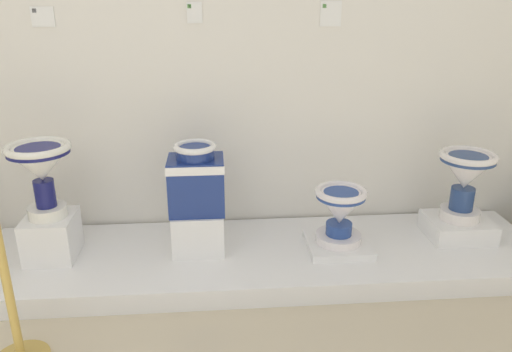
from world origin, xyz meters
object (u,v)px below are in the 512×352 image
info_placard_second (194,12)px  stanchion_post_near_left (12,310)px  info_placard_third (331,14)px  plinth_block_broad_patterned (52,236)px  info_placard_first (43,17)px  antique_toilet_broad_patterned (41,166)px  plinth_block_pale_glazed (338,244)px  antique_toilet_squat_floral (196,177)px  antique_toilet_pale_glazed (340,210)px  antique_toilet_central_ornate (465,175)px  plinth_block_squat_floral (198,230)px  plinth_block_central_ornate (457,227)px

info_placard_second → stanchion_post_near_left: (-0.83, -1.22, -1.23)m
info_placard_third → stanchion_post_near_left: 2.41m
plinth_block_broad_patterned → info_placard_first: bearing=90.9°
antique_toilet_broad_patterned → info_placard_second: size_ratio=3.61×
plinth_block_broad_patterned → plinth_block_pale_glazed: 1.75m
antique_toilet_squat_floral → antique_toilet_pale_glazed: antique_toilet_squat_floral is taller
antique_toilet_pale_glazed → info_placard_first: bearing=164.9°
plinth_block_pale_glazed → antique_toilet_central_ornate: bearing=6.8°
plinth_block_squat_floral → info_placard_first: size_ratio=2.29×
plinth_block_squat_floral → info_placard_second: (0.02, 0.41, 1.26)m
plinth_block_central_ornate → antique_toilet_central_ornate: antique_toilet_central_ornate is taller
antique_toilet_pale_glazed → info_placard_first: (-1.75, 0.47, 1.11)m
plinth_block_squat_floral → info_placard_third: bearing=25.4°
antique_toilet_broad_patterned → plinth_block_pale_glazed: bearing=-1.4°
info_placard_third → info_placard_second: bearing=-180.0°
info_placard_second → info_placard_third: (0.84, 0.00, -0.01)m
antique_toilet_central_ornate → stanchion_post_near_left: bearing=-161.3°
antique_toilet_broad_patterned → plinth_block_central_ornate: (2.56, 0.06, -0.52)m
antique_toilet_squat_floral → antique_toilet_central_ornate: size_ratio=0.94×
plinth_block_broad_patterned → antique_toilet_pale_glazed: 1.75m
plinth_block_central_ornate → info_placard_third: (-0.83, 0.38, 1.32)m
plinth_block_pale_glazed → info_placard_second: bearing=150.9°
plinth_block_broad_patterned → antique_toilet_broad_patterned: (-0.00, 0.00, 0.45)m
plinth_block_squat_floral → info_placard_first: 1.58m
stanchion_post_near_left → info_placard_third: bearing=36.2°
antique_toilet_broad_patterned → info_placard_third: size_ratio=2.94×
plinth_block_broad_patterned → stanchion_post_near_left: 0.80m
plinth_block_broad_patterned → antique_toilet_central_ornate: bearing=1.2°
antique_toilet_broad_patterned → info_placard_third: 1.96m
info_placard_first → info_placard_second: bearing=-0.0°
antique_toilet_central_ornate → plinth_block_squat_floral: bearing=-179.0°
plinth_block_central_ornate → info_placard_first: info_placard_first is taller
plinth_block_pale_glazed → stanchion_post_near_left: (-1.69, -0.75, 0.14)m
plinth_block_central_ornate → info_placard_second: info_placard_second is taller
antique_toilet_pale_glazed → plinth_block_central_ornate: 0.85m
antique_toilet_pale_glazed → info_placard_second: (-0.85, 0.47, 1.13)m
plinth_block_central_ornate → plinth_block_squat_floral: bearing=-179.0°
antique_toilet_pale_glazed → info_placard_third: bearing=91.3°
antique_toilet_squat_floral → info_placard_second: 1.00m
plinth_block_squat_floral → stanchion_post_near_left: bearing=-135.1°
antique_toilet_broad_patterned → antique_toilet_pale_glazed: 1.77m
info_placard_first → info_placard_second: size_ratio=1.10×
antique_toilet_squat_floral → antique_toilet_pale_glazed: size_ratio=1.20×
plinth_block_broad_patterned → antique_toilet_central_ornate: antique_toilet_central_ornate is taller
plinth_block_pale_glazed → plinth_block_central_ornate: size_ratio=0.97×
plinth_block_squat_floral → info_placard_third: size_ratio=2.05×
antique_toilet_broad_patterned → stanchion_post_near_left: stanchion_post_near_left is taller
antique_toilet_pale_glazed → stanchion_post_near_left: (-1.69, -0.75, -0.10)m
plinth_block_broad_patterned → antique_toilet_pale_glazed: size_ratio=0.90×
antique_toilet_central_ornate → info_placard_second: info_placard_second is taller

